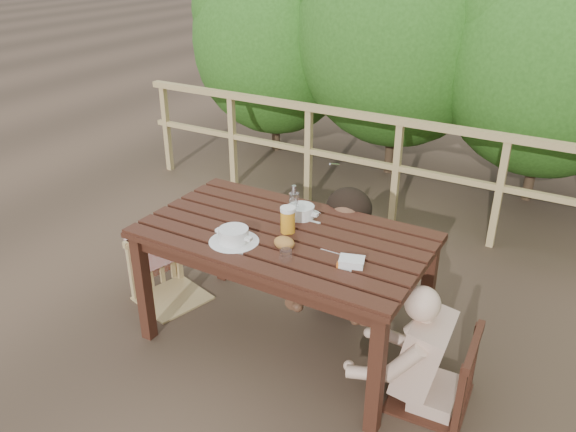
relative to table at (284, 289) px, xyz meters
The scene contains 15 objects.
ground 0.40m from the table, ahead, with size 60.00×60.00×0.00m, color #4F3C2C.
table is the anchor object (origin of this frame).
chair_left 0.96m from the table, behind, with size 0.46×0.46×0.92m, color tan.
chair_far 0.73m from the table, 78.19° to the left, with size 0.46×0.46×0.93m, color black.
chair_right 1.00m from the table, ahead, with size 0.45×0.45×0.91m, color black.
woman 0.81m from the table, 78.51° to the left, with size 0.57×0.70×1.41m, color black, non-canonical shape.
diner_right 1.05m from the table, ahead, with size 0.49×0.60×1.21m, color tan, non-canonical shape.
railing 2.00m from the table, 90.00° to the left, with size 5.60×0.10×1.01m, color tan.
soup_near 0.55m from the table, 127.23° to the right, with size 0.30×0.30×0.10m, color silver.
soup_far 0.50m from the table, 91.04° to the left, with size 0.28×0.28×0.09m, color white.
bread_roll 0.47m from the table, 58.84° to the right, with size 0.13×0.10×0.08m, color #9F6236.
beer_glass 0.49m from the table, 21.14° to the left, with size 0.09×0.09×0.18m, color gold.
bottle 0.55m from the table, 98.51° to the left, with size 0.06×0.06×0.25m, color silver.
tumbler 0.56m from the table, 57.75° to the right, with size 0.07×0.07×0.08m, color silver.
butter_tub 0.69m from the table, 16.58° to the right, with size 0.14×0.10×0.06m, color silver.
Camera 1 is at (1.54, -2.61, 2.42)m, focal length 35.35 mm.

